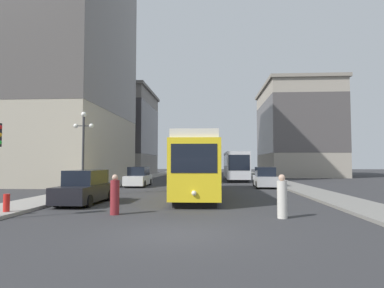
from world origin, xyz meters
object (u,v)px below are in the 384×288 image
(transit_bus, at_px, (236,165))
(fire_hydrant, at_px, (6,203))
(parked_car_left_near, at_px, (139,177))
(parked_car_right_far, at_px, (265,178))
(pedestrian_crossing_far, at_px, (115,196))
(parked_car_left_mid, at_px, (86,188))
(lamp_post_left_near, at_px, (83,140))
(streetcar, at_px, (198,164))
(pedestrian_crossing_near, at_px, (282,198))

(transit_bus, height_order, fire_hydrant, transit_bus)
(parked_car_left_near, height_order, parked_car_right_far, same)
(parked_car_right_far, height_order, pedestrian_crossing_far, parked_car_right_far)
(transit_bus, bearing_deg, parked_car_left_near, -132.23)
(parked_car_left_mid, bearing_deg, lamp_post_left_near, 115.38)
(fire_hydrant, bearing_deg, lamp_post_left_near, 90.50)
(parked_car_right_far, bearing_deg, parked_car_left_mid, 47.92)
(transit_bus, relative_size, fire_hydrant, 14.92)
(transit_bus, xyz_separation_m, pedestrian_crossing_far, (-7.07, -27.56, -1.14))
(pedestrian_crossing_far, bearing_deg, streetcar, 64.89)
(streetcar, height_order, parked_car_left_mid, streetcar)
(pedestrian_crossing_near, bearing_deg, lamp_post_left_near, -109.65)
(parked_car_left_mid, xyz_separation_m, parked_car_right_far, (11.62, 12.16, -0.00))
(pedestrian_crossing_far, height_order, fire_hydrant, pedestrian_crossing_far)
(parked_car_left_mid, bearing_deg, parked_car_left_near, 91.74)
(parked_car_left_mid, height_order, pedestrian_crossing_far, parked_car_left_mid)
(streetcar, distance_m, parked_car_left_near, 10.13)
(fire_hydrant, bearing_deg, streetcar, 49.48)
(transit_bus, distance_m, parked_car_left_near, 14.61)
(parked_car_left_near, bearing_deg, streetcar, -54.24)
(parked_car_left_mid, distance_m, fire_hydrant, 4.55)
(fire_hydrant, bearing_deg, transit_bus, 67.42)
(transit_bus, bearing_deg, lamp_post_left_near, -120.89)
(pedestrian_crossing_near, bearing_deg, pedestrian_crossing_far, -77.36)
(parked_car_left_mid, distance_m, pedestrian_crossing_near, 10.63)
(streetcar, xyz_separation_m, fire_hydrant, (-7.80, -9.13, -1.58))
(parked_car_left_near, bearing_deg, pedestrian_crossing_far, -81.43)
(transit_bus, relative_size, parked_car_right_far, 2.63)
(pedestrian_crossing_near, height_order, fire_hydrant, pedestrian_crossing_near)
(pedestrian_crossing_near, distance_m, fire_hydrant, 11.59)
(pedestrian_crossing_far, xyz_separation_m, fire_hydrant, (-4.57, -0.42, -0.28))
(fire_hydrant, bearing_deg, parked_car_right_far, 50.50)
(parked_car_right_far, xyz_separation_m, pedestrian_crossing_near, (-1.86, -16.37, -0.02))
(parked_car_right_far, xyz_separation_m, lamp_post_left_near, (-13.52, -7.82, 2.97))
(transit_bus, xyz_separation_m, lamp_post_left_near, (-11.71, -19.50, 1.86))
(parked_car_left_near, distance_m, fire_hydrant, 17.32)
(streetcar, relative_size, parked_car_left_mid, 2.92)
(parked_car_left_near, height_order, parked_car_left_mid, same)
(parked_car_left_mid, relative_size, parked_car_right_far, 1.16)
(lamp_post_left_near, distance_m, fire_hydrant, 9.10)
(parked_car_right_far, distance_m, lamp_post_left_near, 15.89)
(streetcar, bearing_deg, parked_car_right_far, 51.04)
(streetcar, height_order, pedestrian_crossing_far, streetcar)
(pedestrian_crossing_far, distance_m, fire_hydrant, 4.60)
(pedestrian_crossing_far, relative_size, fire_hydrant, 2.30)
(parked_car_right_far, bearing_deg, lamp_post_left_near, 31.65)
(pedestrian_crossing_far, bearing_deg, parked_car_left_mid, 121.65)
(pedestrian_crossing_near, bearing_deg, transit_bus, -163.49)
(lamp_post_left_near, height_order, fire_hydrant, lamp_post_left_near)
(lamp_post_left_near, xyz_separation_m, fire_hydrant, (0.07, -8.49, -3.28))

